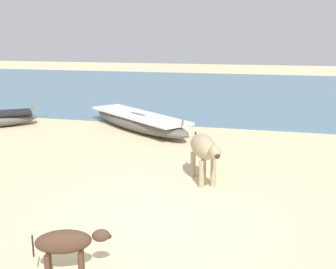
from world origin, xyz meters
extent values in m
plane|color=beige|center=(0.00, 0.00, 0.00)|extent=(80.00, 80.00, 0.00)
cube|color=slate|center=(0.00, 17.06, 0.04)|extent=(60.00, 20.00, 0.08)
ellipsoid|color=#5B5651|center=(-2.45, 6.11, 0.26)|extent=(4.53, 3.83, 0.53)
cube|color=white|center=(-2.45, 6.11, 0.49)|extent=(4.06, 3.46, 0.07)
cube|color=olive|center=(-2.16, 5.89, 0.41)|extent=(0.66, 0.80, 0.04)
cylinder|color=olive|center=(-0.67, 4.75, 0.63)|extent=(0.06, 0.06, 0.20)
cylinder|color=olive|center=(-6.28, 6.10, 0.58)|extent=(0.06, 0.06, 0.20)
ellipsoid|color=tan|center=(0.42, 1.87, 0.75)|extent=(0.89, 1.18, 0.48)
ellipsoid|color=tan|center=(0.75, 1.22, 0.83)|extent=(0.36, 0.42, 0.26)
sphere|color=#2D2119|center=(0.82, 1.08, 0.80)|extent=(0.13, 0.13, 0.10)
cylinder|color=tan|center=(0.67, 1.64, 0.27)|extent=(0.11, 0.11, 0.55)
cylinder|color=tan|center=(0.45, 1.53, 0.27)|extent=(0.11, 0.11, 0.55)
cylinder|color=tan|center=(0.38, 2.21, 0.27)|extent=(0.11, 0.11, 0.55)
cylinder|color=tan|center=(0.16, 2.10, 0.27)|extent=(0.11, 0.11, 0.55)
cylinder|color=#2D2119|center=(0.15, 2.38, 0.70)|extent=(0.04, 0.04, 0.45)
ellipsoid|color=#4C3323|center=(-0.63, -1.99, 0.47)|extent=(0.74, 0.52, 0.30)
ellipsoid|color=#4C3323|center=(-0.21, -1.81, 0.52)|extent=(0.26, 0.21, 0.16)
sphere|color=#2D2119|center=(-0.12, -1.77, 0.50)|extent=(0.08, 0.08, 0.06)
cylinder|color=#4C3323|center=(-0.48, -1.84, 0.17)|extent=(0.07, 0.07, 0.34)
cylinder|color=#4C3323|center=(-0.42, -1.98, 0.17)|extent=(0.07, 0.07, 0.34)
cylinder|color=#4C3323|center=(-0.85, -2.00, 0.17)|extent=(0.07, 0.07, 0.34)
cylinder|color=#4C3323|center=(-0.79, -2.13, 0.17)|extent=(0.07, 0.07, 0.34)
cylinder|color=#2D2119|center=(-0.97, -2.13, 0.44)|extent=(0.02, 0.02, 0.28)
camera|label=1|loc=(1.77, -6.04, 2.91)|focal=43.40mm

